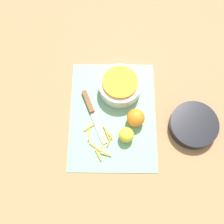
% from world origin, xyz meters
% --- Properties ---
extents(ground_plane, '(4.00, 4.00, 0.00)m').
position_xyz_m(ground_plane, '(0.00, 0.00, 0.00)').
color(ground_plane, '#9E754C').
extents(cutting_board, '(0.48, 0.36, 0.01)m').
position_xyz_m(cutting_board, '(0.00, 0.00, 0.00)').
color(cutting_board, '#75AD84').
rests_on(cutting_board, ground_plane).
extents(bowl_speckled, '(0.18, 0.18, 0.08)m').
position_xyz_m(bowl_speckled, '(-0.12, 0.03, 0.04)').
color(bowl_speckled, silver).
rests_on(bowl_speckled, cutting_board).
extents(bowl_dark, '(0.19, 0.19, 0.05)m').
position_xyz_m(bowl_dark, '(0.05, 0.33, 0.02)').
color(bowl_dark, black).
rests_on(bowl_dark, ground_plane).
extents(knife, '(0.23, 0.11, 0.02)m').
position_xyz_m(knife, '(-0.03, -0.09, 0.01)').
color(knife, brown).
rests_on(knife, cutting_board).
extents(orange_left, '(0.07, 0.07, 0.07)m').
position_xyz_m(orange_left, '(0.03, 0.09, 0.04)').
color(orange_left, orange).
rests_on(orange_left, cutting_board).
extents(lemon, '(0.06, 0.06, 0.06)m').
position_xyz_m(lemon, '(0.10, 0.05, 0.04)').
color(lemon, yellow).
rests_on(lemon, cutting_board).
extents(peel_pile, '(0.15, 0.12, 0.01)m').
position_xyz_m(peel_pile, '(0.11, -0.05, 0.01)').
color(peel_pile, orange).
rests_on(peel_pile, cutting_board).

